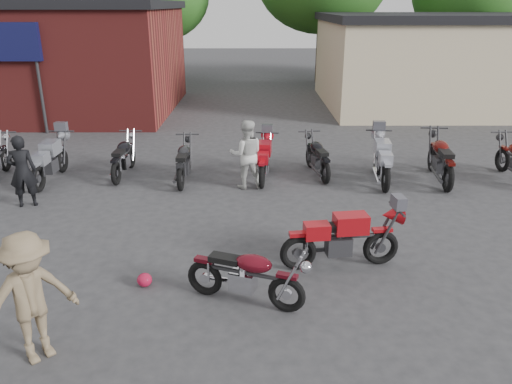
{
  "coord_description": "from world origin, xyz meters",
  "views": [
    {
      "loc": [
        0.41,
        -6.77,
        4.13
      ],
      "look_at": [
        0.43,
        1.79,
        0.9
      ],
      "focal_mm": 35.0,
      "sensor_mm": 36.0,
      "label": 1
    }
  ],
  "objects_px": {
    "row_bike_3": "(184,159)",
    "row_bike_7": "(441,156)",
    "helmet": "(145,280)",
    "row_bike_6": "(382,158)",
    "row_bike_4": "(264,158)",
    "person_tan": "(31,298)",
    "row_bike_5": "(317,155)",
    "sportbike": "(343,236)",
    "person_dark": "(22,171)",
    "row_bike_1": "(50,158)",
    "row_bike_2": "(123,155)",
    "vintage_motorcycle": "(247,272)",
    "person_light": "(246,154)"
  },
  "relations": [
    {
      "from": "row_bike_2",
      "to": "row_bike_4",
      "type": "xyz_separation_m",
      "value": [
        3.58,
        -0.24,
        0.0
      ]
    },
    {
      "from": "helmet",
      "to": "row_bike_6",
      "type": "bearing_deg",
      "value": 45.48
    },
    {
      "from": "vintage_motorcycle",
      "to": "person_dark",
      "type": "distance_m",
      "value": 6.18
    },
    {
      "from": "vintage_motorcycle",
      "to": "row_bike_1",
      "type": "bearing_deg",
      "value": 152.72
    },
    {
      "from": "sportbike",
      "to": "row_bike_5",
      "type": "height_order",
      "value": "sportbike"
    },
    {
      "from": "row_bike_1",
      "to": "row_bike_2",
      "type": "bearing_deg",
      "value": -75.19
    },
    {
      "from": "sportbike",
      "to": "person_dark",
      "type": "height_order",
      "value": "person_dark"
    },
    {
      "from": "row_bike_1",
      "to": "helmet",
      "type": "bearing_deg",
      "value": -145.5
    },
    {
      "from": "vintage_motorcycle",
      "to": "row_bike_3",
      "type": "relative_size",
      "value": 0.94
    },
    {
      "from": "sportbike",
      "to": "person_light",
      "type": "relative_size",
      "value": 1.19
    },
    {
      "from": "row_bike_3",
      "to": "row_bike_7",
      "type": "distance_m",
      "value": 6.33
    },
    {
      "from": "row_bike_3",
      "to": "row_bike_4",
      "type": "height_order",
      "value": "same"
    },
    {
      "from": "row_bike_2",
      "to": "row_bike_4",
      "type": "bearing_deg",
      "value": -92.26
    },
    {
      "from": "person_dark",
      "to": "row_bike_4",
      "type": "xyz_separation_m",
      "value": [
        5.21,
        1.81,
        -0.24
      ]
    },
    {
      "from": "row_bike_1",
      "to": "row_bike_7",
      "type": "bearing_deg",
      "value": -89.16
    },
    {
      "from": "vintage_motorcycle",
      "to": "row_bike_1",
      "type": "height_order",
      "value": "row_bike_1"
    },
    {
      "from": "sportbike",
      "to": "row_bike_6",
      "type": "xyz_separation_m",
      "value": [
        1.67,
        4.31,
        0.04
      ]
    },
    {
      "from": "sportbike",
      "to": "row_bike_3",
      "type": "relative_size",
      "value": 1.03
    },
    {
      "from": "row_bike_4",
      "to": "row_bike_6",
      "type": "xyz_separation_m",
      "value": [
        2.89,
        -0.23,
        0.05
      ]
    },
    {
      "from": "person_light",
      "to": "row_bike_7",
      "type": "relative_size",
      "value": 0.76
    },
    {
      "from": "person_light",
      "to": "row_bike_5",
      "type": "bearing_deg",
      "value": -156.74
    },
    {
      "from": "person_tan",
      "to": "row_bike_3",
      "type": "distance_m",
      "value": 6.73
    },
    {
      "from": "helmet",
      "to": "person_dark",
      "type": "distance_m",
      "value": 4.71
    },
    {
      "from": "row_bike_6",
      "to": "row_bike_2",
      "type": "bearing_deg",
      "value": 91.59
    },
    {
      "from": "sportbike",
      "to": "row_bike_4",
      "type": "bearing_deg",
      "value": 97.39
    },
    {
      "from": "sportbike",
      "to": "row_bike_5",
      "type": "xyz_separation_m",
      "value": [
        0.15,
        4.82,
        -0.03
      ]
    },
    {
      "from": "sportbike",
      "to": "row_bike_7",
      "type": "relative_size",
      "value": 0.9
    },
    {
      "from": "row_bike_1",
      "to": "row_bike_7",
      "type": "distance_m",
      "value": 9.62
    },
    {
      "from": "row_bike_1",
      "to": "row_bike_5",
      "type": "relative_size",
      "value": 1.1
    },
    {
      "from": "row_bike_1",
      "to": "row_bike_7",
      "type": "xyz_separation_m",
      "value": [
        9.62,
        0.01,
        0.04
      ]
    },
    {
      "from": "row_bike_3",
      "to": "row_bike_7",
      "type": "relative_size",
      "value": 0.88
    },
    {
      "from": "row_bike_2",
      "to": "person_light",
      "type": "bearing_deg",
      "value": -104.28
    },
    {
      "from": "person_tan",
      "to": "row_bike_5",
      "type": "xyz_separation_m",
      "value": [
        4.27,
        7.11,
        -0.32
      ]
    },
    {
      "from": "row_bike_4",
      "to": "helmet",
      "type": "bearing_deg",
      "value": 164.77
    },
    {
      "from": "row_bike_3",
      "to": "row_bike_6",
      "type": "bearing_deg",
      "value": -91.06
    },
    {
      "from": "person_light",
      "to": "row_bike_1",
      "type": "distance_m",
      "value": 4.87
    },
    {
      "from": "sportbike",
      "to": "person_light",
      "type": "bearing_deg",
      "value": 105.43
    },
    {
      "from": "vintage_motorcycle",
      "to": "row_bike_6",
      "type": "bearing_deg",
      "value": 79.67
    },
    {
      "from": "person_tan",
      "to": "row_bike_7",
      "type": "distance_m",
      "value": 9.85
    },
    {
      "from": "person_light",
      "to": "row_bike_2",
      "type": "xyz_separation_m",
      "value": [
        -3.14,
        0.9,
        -0.27
      ]
    },
    {
      "from": "person_tan",
      "to": "row_bike_4",
      "type": "bearing_deg",
      "value": 22.34
    },
    {
      "from": "sportbike",
      "to": "helmet",
      "type": "xyz_separation_m",
      "value": [
        -3.17,
        -0.62,
        -0.46
      ]
    },
    {
      "from": "sportbike",
      "to": "row_bike_3",
      "type": "xyz_separation_m",
      "value": [
        -3.2,
        4.38,
        -0.02
      ]
    },
    {
      "from": "person_light",
      "to": "row_bike_3",
      "type": "xyz_separation_m",
      "value": [
        -1.55,
        0.5,
        -0.27
      ]
    },
    {
      "from": "person_tan",
      "to": "row_bike_1",
      "type": "height_order",
      "value": "person_tan"
    },
    {
      "from": "row_bike_2",
      "to": "row_bike_5",
      "type": "relative_size",
      "value": 1.02
    },
    {
      "from": "person_dark",
      "to": "row_bike_3",
      "type": "relative_size",
      "value": 0.83
    },
    {
      "from": "person_light",
      "to": "row_bike_6",
      "type": "height_order",
      "value": "person_light"
    },
    {
      "from": "sportbike",
      "to": "person_tan",
      "type": "relative_size",
      "value": 1.14
    },
    {
      "from": "person_dark",
      "to": "row_bike_7",
      "type": "bearing_deg",
      "value": 172.67
    }
  ]
}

